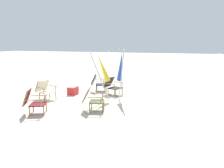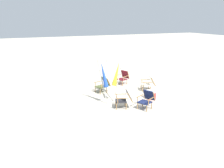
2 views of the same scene
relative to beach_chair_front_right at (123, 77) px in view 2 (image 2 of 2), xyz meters
The scene contains 9 objects.
ground_plane 2.52m from the beach_chair_front_right, 165.66° to the left, with size 80.00×80.00×0.00m, color beige.
beach_chair_front_right is the anchor object (origin of this frame).
beach_chair_mid_center 1.92m from the beach_chair_front_right, 119.31° to the left, with size 0.75×0.87×0.79m.
beach_chair_back_left 3.70m from the beach_chair_front_right, 154.79° to the left, with size 0.80×0.91×0.78m.
beach_chair_back_right 3.85m from the beach_chair_front_right, 169.51° to the left, with size 0.84×0.90×0.80m.
beach_chair_far_center 1.85m from the beach_chair_front_right, 156.16° to the right, with size 0.79×0.90×0.79m.
umbrella_furled_yellow 2.92m from the beach_chair_front_right, 147.05° to the left, with size 0.52×0.80×2.00m.
umbrella_furled_blue 3.45m from the beach_chair_front_right, 137.87° to the left, with size 0.56×0.47×2.07m.
cooler_box 2.85m from the beach_chair_front_right, behind, with size 0.49×0.35×0.40m.
Camera 2 is at (-9.11, 5.10, 3.86)m, focal length 35.00 mm.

